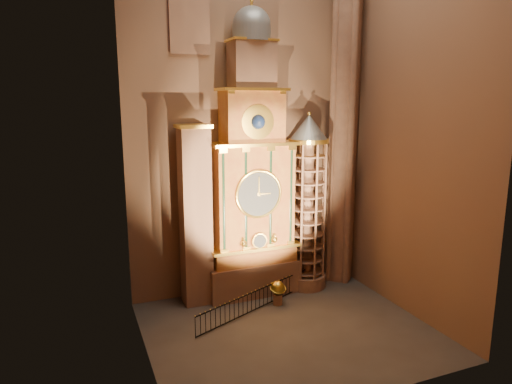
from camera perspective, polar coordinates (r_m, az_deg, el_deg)
name	(u,v)px	position (r m, az deg, el deg)	size (l,w,h in m)	color
floor	(288,330)	(24.28, 4.07, -16.80)	(14.00, 14.00, 0.00)	#383330
wall_back	(245,108)	(26.91, -1.33, 10.41)	(22.00, 22.00, 0.00)	brown
wall_left	(137,112)	(19.32, -14.71, 9.65)	(22.00, 22.00, 0.00)	brown
wall_right	(413,109)	(25.32, 19.01, 9.74)	(22.00, 22.00, 0.00)	brown
astronomical_clock	(252,184)	(26.37, -0.49, 0.95)	(5.60, 2.41, 16.70)	#8C634C
portrait_tower	(196,215)	(25.69, -7.57, -2.93)	(1.80, 1.60, 10.20)	#8C634C
stair_turret	(307,204)	(27.89, 6.42, -1.51)	(2.50, 2.50, 10.80)	#8C634C
gothic_pier	(345,108)	(28.79, 11.02, 10.28)	(2.04, 2.04, 22.00)	#8C634C
stained_glass_window	(189,3)	(26.34, -8.37, 22.31)	(2.20, 0.14, 5.20)	navy
celestial_globe	(278,290)	(26.55, 2.74, -12.20)	(1.04, 0.99, 1.40)	#8C634C
iron_railing	(258,300)	(25.97, 0.21, -13.29)	(8.06, 3.65, 1.13)	black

